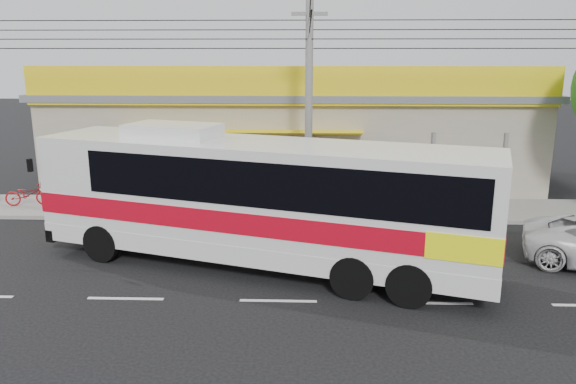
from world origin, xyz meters
name	(u,v)px	position (x,y,z in m)	size (l,w,h in m)	color
ground	(282,265)	(0.00, 0.00, 0.00)	(120.00, 120.00, 0.00)	black
sidewalk	(289,209)	(0.00, 6.00, 0.07)	(30.00, 3.20, 0.15)	gray
lane_markings	(278,301)	(0.00, -2.50, 0.00)	(50.00, 0.12, 0.01)	silver
storefront_building	(292,135)	(-0.01, 11.54, 2.30)	(22.60, 9.20, 5.70)	gray
coach_bus	(266,195)	(-0.46, -0.13, 2.23)	(13.72, 6.88, 4.16)	silver
motorbike_red	(28,194)	(-10.64, 5.88, 0.62)	(0.63, 1.80, 0.95)	maroon
utility_pole	(309,33)	(0.76, 4.20, 6.90)	(34.00, 14.00, 8.36)	slate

